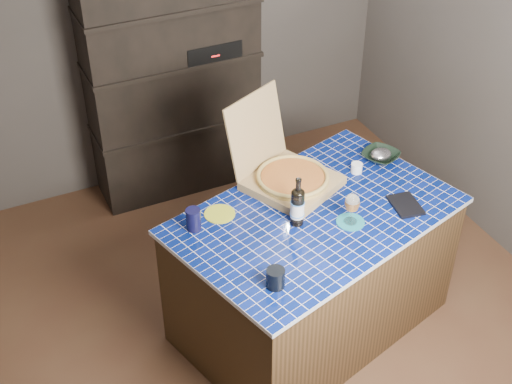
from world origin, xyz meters
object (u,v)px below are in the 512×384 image
dvd_case (406,205)px  mead_bottle (297,206)px  wine_glass (352,203)px  kitchen_island (312,270)px  pizza_box (289,175)px  bowl (381,156)px

dvd_case → mead_bottle: bearing=177.2°
wine_glass → dvd_case: (0.35, -0.01, -0.12)m
kitchen_island → mead_bottle: bearing=174.8°
pizza_box → bowl: (0.62, -0.01, -0.04)m
pizza_box → dvd_case: 0.68m
pizza_box → dvd_case: (0.49, -0.46, -0.06)m
bowl → dvd_case: bearing=-105.9°
wine_glass → dvd_case: wine_glass is taller
kitchen_island → wine_glass: size_ratio=9.61×
dvd_case → bowl: (0.13, 0.45, 0.02)m
bowl → pizza_box: bearing=179.0°
mead_bottle → wine_glass: 0.29m
kitchen_island → wine_glass: (0.13, -0.15, 0.55)m
kitchen_island → bowl: bowl is taller
mead_bottle → pizza_box: bearing=70.1°
mead_bottle → wine_glass: size_ratio=1.61×
kitchen_island → mead_bottle: size_ratio=5.98×
dvd_case → bowl: 0.46m
pizza_box → wine_glass: 0.48m
kitchen_island → mead_bottle: (-0.13, -0.03, 0.54)m
kitchen_island → mead_bottle: mead_bottle is taller
pizza_box → dvd_case: pizza_box is taller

